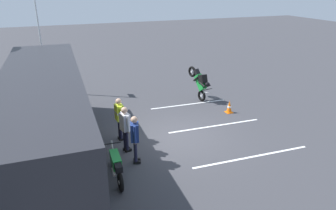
% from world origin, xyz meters
% --- Properties ---
extents(ground_plane, '(80.00, 80.00, 0.00)m').
position_xyz_m(ground_plane, '(0.00, 0.00, 0.00)').
color(ground_plane, '#38383D').
extents(tour_bus, '(10.84, 2.78, 3.25)m').
position_xyz_m(tour_bus, '(-0.32, 4.93, 1.65)').
color(tour_bus, '#26262B').
rests_on(tour_bus, ground_plane).
extents(spectator_far_left, '(0.57, 0.38, 1.79)m').
position_xyz_m(spectator_far_left, '(-1.32, 2.15, 1.07)').
color(spectator_far_left, black).
rests_on(spectator_far_left, ground_plane).
extents(spectator_left, '(0.57, 0.38, 1.80)m').
position_xyz_m(spectator_left, '(-0.41, 2.27, 1.08)').
color(spectator_left, black).
rests_on(spectator_left, ground_plane).
extents(spectator_centre, '(0.58, 0.35, 1.79)m').
position_xyz_m(spectator_centre, '(0.59, 2.26, 1.08)').
color(spectator_centre, black).
rests_on(spectator_centre, ground_plane).
extents(parked_motorcycle_silver, '(2.05, 0.58, 0.99)m').
position_xyz_m(parked_motorcycle_silver, '(-2.02, 2.98, 0.48)').
color(parked_motorcycle_silver, black).
rests_on(parked_motorcycle_silver, ground_plane).
extents(stunt_motorcycle, '(1.89, 0.73, 1.85)m').
position_xyz_m(stunt_motorcycle, '(3.61, -2.79, 1.05)').
color(stunt_motorcycle, black).
rests_on(stunt_motorcycle, ground_plane).
extents(flagpole, '(0.78, 0.36, 6.11)m').
position_xyz_m(flagpole, '(7.89, 4.92, 3.01)').
color(flagpole, silver).
rests_on(flagpole, ground_plane).
extents(traffic_cone, '(0.34, 0.34, 0.63)m').
position_xyz_m(traffic_cone, '(1.49, -3.38, 0.30)').
color(traffic_cone, orange).
rests_on(traffic_cone, ground_plane).
extents(bay_line_a, '(0.27, 4.80, 0.01)m').
position_xyz_m(bay_line_a, '(-2.49, -1.97, 0.00)').
color(bay_line_a, white).
rests_on(bay_line_a, ground_plane).
extents(bay_line_b, '(0.26, 4.39, 0.01)m').
position_xyz_m(bay_line_b, '(0.36, -1.97, 0.00)').
color(bay_line_b, white).
rests_on(bay_line_b, ground_plane).
extents(bay_line_c, '(0.25, 4.14, 0.01)m').
position_xyz_m(bay_line_c, '(3.21, -1.97, 0.00)').
color(bay_line_c, white).
rests_on(bay_line_c, ground_plane).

